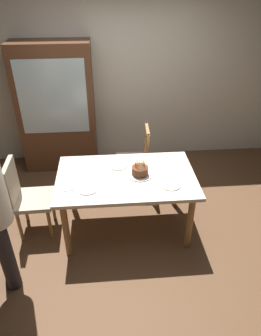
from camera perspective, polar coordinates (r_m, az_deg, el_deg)
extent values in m
plane|color=brown|center=(3.93, -0.74, -10.63)|extent=(6.40, 6.40, 0.00)
cube|color=silver|center=(4.90, -2.48, 16.19)|extent=(6.40, 0.10, 2.60)
cube|color=beige|center=(3.46, -0.83, -1.71)|extent=(1.54, 0.96, 0.04)
cylinder|color=#9E7042|center=(3.44, -11.75, -11.01)|extent=(0.07, 0.07, 0.72)
cylinder|color=#9E7042|center=(3.51, 10.83, -9.78)|extent=(0.07, 0.07, 0.72)
cylinder|color=#9E7042|center=(4.01, -10.78, -3.55)|extent=(0.07, 0.07, 0.72)
cylinder|color=#9E7042|center=(4.08, 8.29, -2.65)|extent=(0.07, 0.07, 0.72)
cylinder|color=silver|center=(3.46, 1.73, -1.24)|extent=(0.28, 0.28, 0.01)
cylinder|color=#563019|center=(3.43, 1.74, -0.49)|extent=(0.18, 0.18, 0.10)
cylinder|color=yellow|center=(3.39, 2.59, 0.62)|extent=(0.01, 0.01, 0.05)
sphere|color=#FFC64C|center=(3.38, 2.61, 1.10)|extent=(0.01, 0.01, 0.01)
cylinder|color=#4C7FE5|center=(3.42, 2.38, 0.86)|extent=(0.01, 0.01, 0.05)
sphere|color=#FFC64C|center=(3.40, 2.40, 1.34)|extent=(0.01, 0.01, 0.01)
cylinder|color=yellow|center=(3.43, 2.11, 0.97)|extent=(0.01, 0.01, 0.05)
sphere|color=#FFC64C|center=(3.41, 2.12, 1.45)|extent=(0.01, 0.01, 0.01)
cylinder|color=yellow|center=(3.43, 1.60, 1.01)|extent=(0.01, 0.01, 0.05)
sphere|color=#FFC64C|center=(3.41, 1.61, 1.49)|extent=(0.01, 0.01, 0.01)
cylinder|color=yellow|center=(3.42, 1.25, 0.93)|extent=(0.01, 0.01, 0.05)
sphere|color=#FFC64C|center=(3.40, 1.26, 1.41)|extent=(0.01, 0.01, 0.01)
cylinder|color=#E54C4C|center=(3.40, 1.00, 0.77)|extent=(0.01, 0.01, 0.05)
sphere|color=#FFC64C|center=(3.39, 1.01, 1.25)|extent=(0.01, 0.01, 0.01)
cylinder|color=#E54C4C|center=(3.38, 0.93, 0.53)|extent=(0.01, 0.01, 0.05)
sphere|color=#FFC64C|center=(3.36, 0.94, 1.01)|extent=(0.01, 0.01, 0.01)
cylinder|color=#E54C4C|center=(3.36, 1.13, 0.29)|extent=(0.01, 0.01, 0.05)
sphere|color=#FFC64C|center=(3.34, 1.14, 0.77)|extent=(0.01, 0.01, 0.01)
cylinder|color=#E54C4C|center=(3.35, 1.43, 0.16)|extent=(0.01, 0.01, 0.05)
sphere|color=#FFC64C|center=(3.33, 1.44, 0.65)|extent=(0.01, 0.01, 0.01)
cylinder|color=#D872CC|center=(3.35, 1.89, 0.13)|extent=(0.01, 0.01, 0.05)
sphere|color=#FFC64C|center=(3.33, 1.90, 0.61)|extent=(0.01, 0.01, 0.01)
cylinder|color=#66CC72|center=(3.35, 2.27, 0.21)|extent=(0.01, 0.01, 0.05)
sphere|color=#FFC64C|center=(3.34, 2.28, 0.69)|extent=(0.01, 0.01, 0.01)
cylinder|color=#E54C4C|center=(3.37, 2.50, 0.35)|extent=(0.01, 0.01, 0.05)
sphere|color=#FFC64C|center=(3.35, 2.52, 0.84)|extent=(0.01, 0.01, 0.01)
cylinder|color=white|center=(3.27, -7.99, -3.79)|extent=(0.22, 0.22, 0.01)
cylinder|color=white|center=(3.62, -2.29, 0.50)|extent=(0.22, 0.22, 0.01)
cylinder|color=white|center=(3.33, 7.41, -3.04)|extent=(0.22, 0.22, 0.01)
cube|color=silver|center=(3.29, -10.78, -3.99)|extent=(0.18, 0.05, 0.01)
cube|color=silver|center=(3.62, -4.81, 0.34)|extent=(0.18, 0.04, 0.01)
cube|color=tan|center=(4.29, 0.26, 1.21)|extent=(0.46, 0.46, 0.05)
cylinder|color=#9E7042|center=(4.56, -1.96, -0.25)|extent=(0.04, 0.04, 0.42)
cylinder|color=#9E7042|center=(4.28, -1.94, -2.73)|extent=(0.04, 0.04, 0.42)
cylinder|color=#9E7042|center=(4.57, 2.30, -0.17)|extent=(0.04, 0.04, 0.42)
cylinder|color=#9E7042|center=(4.29, 2.61, -2.64)|extent=(0.04, 0.04, 0.42)
cylinder|color=#9E7042|center=(4.34, 2.83, 5.31)|extent=(0.04, 0.04, 0.50)
cylinder|color=#9E7042|center=(4.02, 3.22, 2.95)|extent=(0.04, 0.04, 0.50)
cube|color=#9E7042|center=(4.08, 3.11, 6.89)|extent=(0.06, 0.40, 0.06)
cube|color=tan|center=(3.77, -17.36, -5.57)|extent=(0.45, 0.45, 0.05)
cylinder|color=#9E7042|center=(3.76, -14.60, -9.92)|extent=(0.04, 0.04, 0.42)
cylinder|color=#9E7042|center=(4.02, -14.07, -6.64)|extent=(0.04, 0.04, 0.42)
cylinder|color=#9E7042|center=(3.84, -19.68, -10.02)|extent=(0.04, 0.04, 0.42)
cylinder|color=#9E7042|center=(4.09, -18.80, -6.80)|extent=(0.04, 0.04, 0.42)
cube|color=tan|center=(3.68, -21.04, -2.61)|extent=(0.06, 0.40, 0.50)
cylinder|color=#262328|center=(3.26, -21.74, -14.96)|extent=(0.14, 0.14, 0.81)
cylinder|color=#262328|center=(3.36, -22.25, -13.47)|extent=(0.14, 0.14, 0.81)
cube|color=#56331E|center=(4.80, -13.35, 10.52)|extent=(1.10, 0.44, 1.90)
cube|color=silver|center=(4.50, -14.09, 12.37)|extent=(0.94, 0.01, 1.04)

